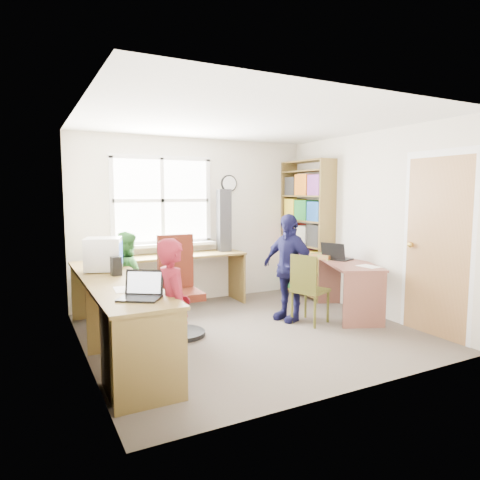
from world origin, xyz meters
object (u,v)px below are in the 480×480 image
(right_desk, at_px, (349,277))
(swivel_chair, at_px, (179,292))
(bookshelf, at_px, (306,232))
(person_green, at_px, (128,278))
(wooden_chair, at_px, (308,287))
(person_red, at_px, (174,310))
(crt_monitor, at_px, (103,254))
(potted_plant, at_px, (170,244))
(l_desk, at_px, (144,314))
(laptop_right, at_px, (336,256))
(laptop_left, at_px, (142,292))
(person_navy, at_px, (288,267))
(cd_tower, at_px, (224,220))

(right_desk, relative_size, swivel_chair, 1.18)
(bookshelf, xyz_separation_m, person_green, (-2.83, -0.24, -0.43))
(wooden_chair, bearing_deg, person_red, 178.54)
(bookshelf, relative_size, crt_monitor, 4.60)
(crt_monitor, bearing_deg, person_green, 65.31)
(wooden_chair, xyz_separation_m, potted_plant, (-1.25, 1.50, 0.43))
(l_desk, xyz_separation_m, person_red, (0.11, -0.55, 0.16))
(right_desk, distance_m, swivel_chair, 2.27)
(laptop_right, distance_m, person_red, 2.93)
(laptop_right, bearing_deg, person_green, 56.06)
(laptop_left, bearing_deg, l_desk, 108.00)
(swivel_chair, xyz_separation_m, person_navy, (1.41, -0.10, 0.19))
(right_desk, bearing_deg, cd_tower, 152.74)
(person_red, bearing_deg, wooden_chair, -66.76)
(wooden_chair, bearing_deg, l_desk, 163.29)
(wooden_chair, relative_size, person_red, 0.70)
(right_desk, height_order, person_green, person_green)
(crt_monitor, relative_size, person_navy, 0.34)
(bookshelf, distance_m, person_green, 2.87)
(bookshelf, xyz_separation_m, cd_tower, (-1.29, 0.26, 0.20))
(bookshelf, distance_m, person_red, 3.51)
(swivel_chair, relative_size, laptop_left, 2.70)
(swivel_chair, bearing_deg, right_desk, -5.44)
(laptop_right, distance_m, person_navy, 0.84)
(bookshelf, distance_m, swivel_chair, 2.60)
(wooden_chair, distance_m, laptop_right, 0.86)
(laptop_right, bearing_deg, laptop_left, 90.31)
(l_desk, relative_size, person_navy, 2.19)
(person_green, bearing_deg, cd_tower, -80.87)
(right_desk, relative_size, cd_tower, 1.46)
(swivel_chair, height_order, person_red, person_red)
(wooden_chair, bearing_deg, laptop_right, 3.36)
(crt_monitor, distance_m, cd_tower, 2.08)
(right_desk, relative_size, person_green, 1.16)
(cd_tower, relative_size, person_navy, 0.68)
(bookshelf, distance_m, crt_monitor, 3.22)
(potted_plant, bearing_deg, swivel_chair, -103.36)
(potted_plant, distance_m, person_red, 2.40)
(person_green, bearing_deg, laptop_left, 161.96)
(laptop_left, distance_m, person_navy, 2.37)
(laptop_right, height_order, person_green, person_green)
(l_desk, relative_size, cd_tower, 3.23)
(potted_plant, distance_m, person_navy, 1.69)
(l_desk, relative_size, crt_monitor, 6.46)
(wooden_chair, height_order, person_navy, person_navy)
(right_desk, bearing_deg, person_green, -175.15)
(crt_monitor, xyz_separation_m, laptop_right, (3.02, -0.28, -0.18))
(wooden_chair, distance_m, person_green, 2.20)
(crt_monitor, bearing_deg, person_red, -59.42)
(l_desk, xyz_separation_m, bookshelf, (2.96, 1.47, 0.55))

